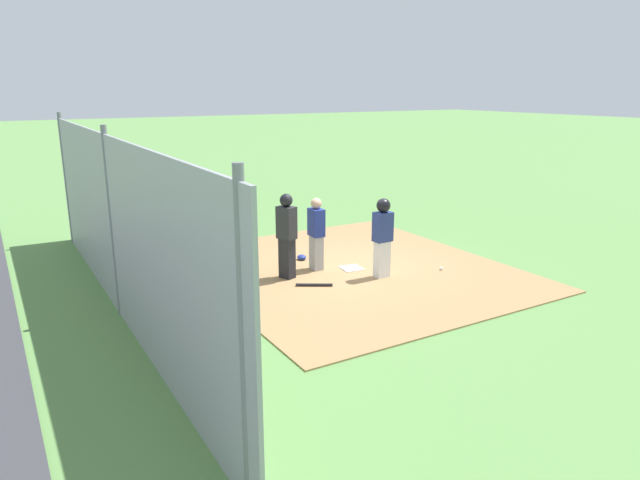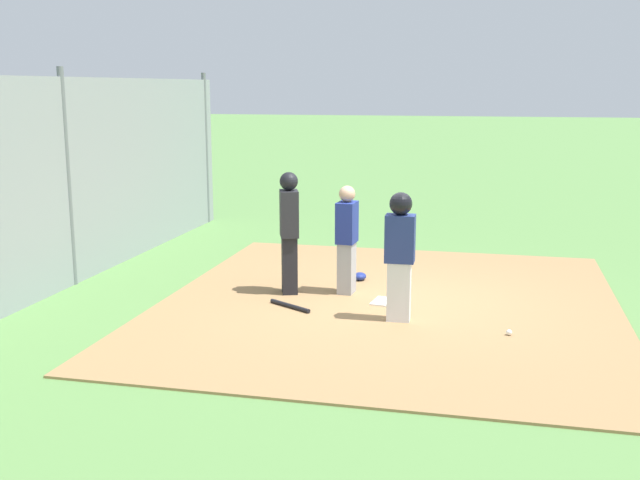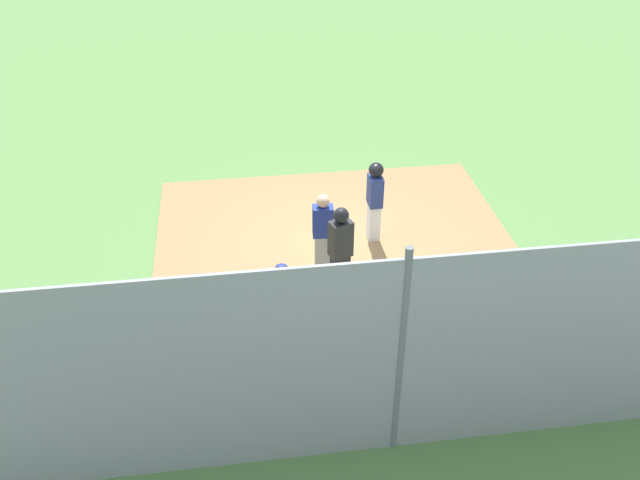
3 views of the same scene
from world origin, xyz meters
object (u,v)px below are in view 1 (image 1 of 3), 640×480
object	(u,v)px
catcher	(316,233)
baseball_bat	(314,285)
home_plate	(351,268)
runner	(383,232)
umpire	(287,234)
catcher_mask	(302,257)
baseball	(441,268)

from	to	relation	value
catcher	baseball_bat	world-z (taller)	catcher
home_plate	runner	world-z (taller)	runner
umpire	catcher_mask	world-z (taller)	umpire
baseball_bat	baseball	xyz separation A→B (m)	(0.52, 2.96, 0.01)
catcher	umpire	world-z (taller)	umpire
home_plate	runner	size ratio (longest dim) A/B	0.26
catcher	baseball	distance (m)	2.88
runner	baseball_bat	bearing A→B (deg)	80.93
runner	baseball	distance (m)	1.73
home_plate	catcher_mask	bearing A→B (deg)	-151.73
catcher	catcher_mask	xyz separation A→B (m)	(-0.79, 0.06, -0.78)
home_plate	umpire	distance (m)	1.80
baseball_bat	baseball	size ratio (longest dim) A/B	10.11
home_plate	umpire	bearing A→B (deg)	-97.04
baseball_bat	catcher_mask	world-z (taller)	catcher_mask
runner	umpire	bearing A→B (deg)	59.60
catcher	catcher_mask	bearing A→B (deg)	89.55
home_plate	umpire	xyz separation A→B (m)	(-0.19, -1.52, 0.95)
baseball	baseball_bat	bearing A→B (deg)	-99.88
catcher_mask	baseball	size ratio (longest dim) A/B	3.24
umpire	runner	size ratio (longest dim) A/B	1.06
runner	home_plate	bearing A→B (deg)	15.61
catcher	catcher_mask	distance (m)	1.11
catcher_mask	umpire	bearing A→B (deg)	-42.20
catcher	catcher_mask	world-z (taller)	catcher
baseball_bat	baseball	world-z (taller)	baseball
catcher	runner	world-z (taller)	runner
catcher	umpire	bearing A→B (deg)	-162.99
catcher	umpire	size ratio (longest dim) A/B	0.89
runner	baseball	bearing A→B (deg)	-103.52
baseball_bat	baseball	distance (m)	3.00
home_plate	baseball_bat	bearing A→B (deg)	-66.01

